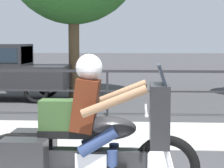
{
  "coord_description": "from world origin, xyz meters",
  "views": [
    {
      "loc": [
        0.77,
        -4.71,
        1.75
      ],
      "look_at": [
        0.35,
        1.63,
        1.12
      ],
      "focal_mm": 70.0,
      "sensor_mm": 36.0,
      "label": 1
    }
  ],
  "objects": [
    {
      "name": "sidewalk_band",
      "position": [
        0.0,
        3.4,
        0.01
      ],
      "size": [
        44.0,
        2.4,
        0.01
      ],
      "primitive_type": "cube",
      "color": "#A8A59E",
      "rests_on": "ground"
    },
    {
      "name": "motorcycle",
      "position": [
        0.2,
        -0.07,
        0.71
      ],
      "size": [
        2.42,
        0.76,
        1.61
      ],
      "rotation": [
        0.0,
        0.0,
        -0.02
      ],
      "color": "black",
      "rests_on": "ground"
    },
    {
      "name": "fence_railing",
      "position": [
        0.0,
        5.28,
        0.86
      ],
      "size": [
        36.0,
        0.05,
        1.09
      ],
      "color": "#232326",
      "rests_on": "ground"
    }
  ]
}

